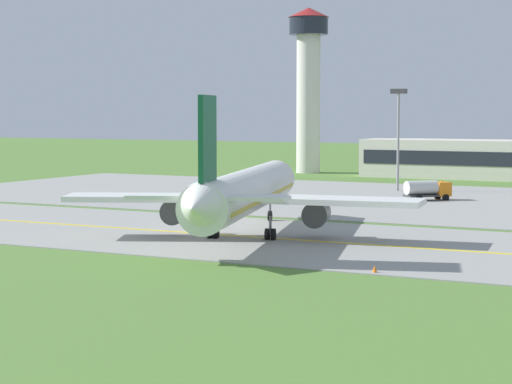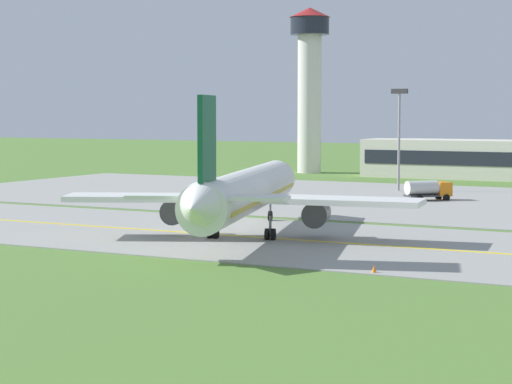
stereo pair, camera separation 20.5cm
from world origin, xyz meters
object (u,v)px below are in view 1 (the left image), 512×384
Objects in this scene: service_truck_baggage at (427,189)px; control_tower at (308,75)px; airplane_lead at (245,193)px; apron_light_mast at (398,126)px.

control_tower is (-37.17, 45.39, 16.70)m from service_truck_baggage.
apron_light_mast reaches higher than airplane_lead.
control_tower reaches higher than airplane_lead.
apron_light_mast is (-8.43, 12.90, 7.79)m from service_truck_baggage.
service_truck_baggage is at bearing -50.69° from control_tower.
apron_light_mast is (-4.57, 55.64, 5.19)m from airplane_lead.
apron_light_mast is (28.74, -32.49, -8.91)m from control_tower.
control_tower is (-33.30, 88.13, 14.11)m from airplane_lead.
apron_light_mast is at bearing 123.16° from service_truck_baggage.
airplane_lead is at bearing -95.16° from service_truck_baggage.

